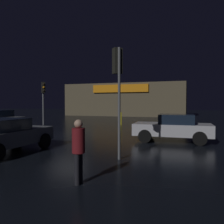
# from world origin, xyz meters

# --- Properties ---
(ground_plane) EXTENTS (120.00, 120.00, 0.00)m
(ground_plane) POSITION_xyz_m (0.00, 0.00, 0.00)
(ground_plane) COLOR black
(store_building) EXTENTS (19.94, 8.30, 5.36)m
(store_building) POSITION_xyz_m (-2.62, 25.18, 2.69)
(store_building) COLOR brown
(store_building) RESTS_ON ground
(traffic_signal_main) EXTENTS (0.42, 0.42, 4.15)m
(traffic_signal_main) POSITION_xyz_m (-5.57, 5.17, 2.89)
(traffic_signal_main) COLOR #595B60
(traffic_signal_main) RESTS_ON ground
(traffic_signal_cross_left) EXTENTS (0.42, 0.42, 4.19)m
(traffic_signal_cross_left) POSITION_xyz_m (5.22, -5.34, 3.25)
(traffic_signal_cross_left) COLOR #595B60
(traffic_signal_cross_left) RESTS_ON ground
(car_near) EXTENTS (4.22, 2.15, 1.51)m
(car_near) POSITION_xyz_m (6.97, -0.60, 0.78)
(car_near) COLOR #B7B7BF
(car_near) RESTS_ON ground
(car_crossing) EXTENTS (2.08, 4.25, 1.47)m
(car_crossing) POSITION_xyz_m (0.45, -5.92, 0.76)
(car_crossing) COLOR slate
(car_crossing) RESTS_ON ground
(pedestrian) EXTENTS (0.35, 0.35, 1.70)m
(pedestrian) POSITION_xyz_m (5.08, -8.30, 0.99)
(pedestrian) COLOR black
(pedestrian) RESTS_ON ground
(bollard_kerb_b) EXTENTS (0.11, 0.11, 1.26)m
(bollard_kerb_b) POSITION_xyz_m (1.64, 7.30, 0.63)
(bollard_kerb_b) COLOR gold
(bollard_kerb_b) RESTS_ON ground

